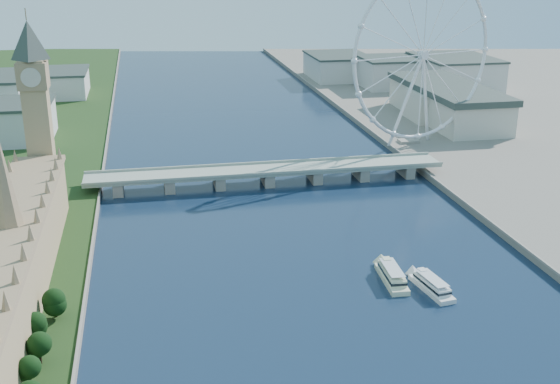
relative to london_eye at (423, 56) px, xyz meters
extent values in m
cube|color=tan|center=(-247.98, -185.08, -50.52)|extent=(24.00, 200.00, 28.00)
cone|color=#937A59|center=(-247.98, -185.08, -14.52)|extent=(12.00, 12.00, 40.00)
cube|color=tan|center=(-247.98, -77.08, -24.52)|extent=(13.00, 13.00, 80.00)
cube|color=#937A59|center=(-247.98, -77.08, 7.48)|extent=(15.00, 15.00, 14.00)
pyramid|color=#2D3833|center=(-247.98, -77.08, 35.48)|extent=(20.02, 20.02, 20.00)
cube|color=gray|center=(-119.98, -55.08, -59.02)|extent=(220.00, 22.00, 2.00)
cube|color=gray|center=(-209.98, -55.08, -63.77)|extent=(6.00, 20.00, 7.50)
cube|color=gray|center=(-179.98, -55.08, -63.77)|extent=(6.00, 20.00, 7.50)
cube|color=gray|center=(-149.98, -55.08, -63.77)|extent=(6.00, 20.00, 7.50)
cube|color=gray|center=(-119.98, -55.08, -63.77)|extent=(6.00, 20.00, 7.50)
cube|color=gray|center=(-89.98, -55.08, -63.77)|extent=(6.00, 20.00, 7.50)
cube|color=gray|center=(-59.98, -55.08, -63.77)|extent=(6.00, 20.00, 7.50)
cube|color=gray|center=(-29.98, -55.08, -63.77)|extent=(6.00, 20.00, 7.50)
torus|color=silver|center=(0.02, -0.08, 0.48)|extent=(113.60, 39.12, 118.60)
cylinder|color=silver|center=(0.02, -0.08, 0.48)|extent=(7.25, 6.61, 6.00)
cube|color=gray|center=(-2.98, 9.92, -63.52)|extent=(14.00, 10.00, 2.00)
cube|color=beige|center=(-279.98, 74.92, -51.52)|extent=(40.00, 60.00, 26.00)
cube|color=beige|center=(-269.98, 244.92, -53.52)|extent=(50.00, 70.00, 22.00)
cube|color=beige|center=(60.02, 224.92, -50.52)|extent=(60.00, 60.00, 28.00)
cube|color=beige|center=(120.02, 204.92, -49.52)|extent=(70.00, 90.00, 30.00)
cube|color=beige|center=(20.02, 284.92, -52.52)|extent=(60.00, 80.00, 24.00)
camera|label=1|loc=(-191.95, -460.75, 69.38)|focal=45.00mm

